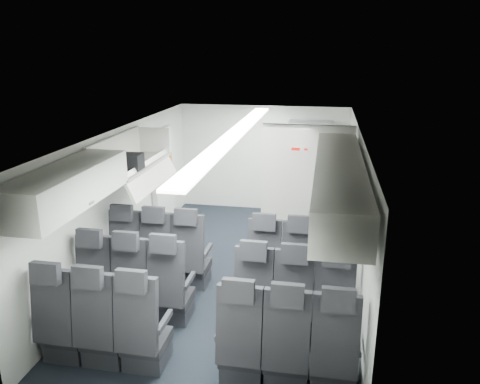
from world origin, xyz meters
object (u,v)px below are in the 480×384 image
(seat_row_front, at_px, (228,263))
(galley_unit, at_px, (309,170))
(seat_row_rear, at_px, (191,340))
(seat_row_mid, at_px, (212,296))
(carry_on_bag, at_px, (128,162))
(flight_attendant, at_px, (273,190))
(boarding_door, at_px, (163,179))

(seat_row_front, relative_size, galley_unit, 1.75)
(seat_row_rear, xyz_separation_m, galley_unit, (0.95, 5.05, 0.55))
(seat_row_mid, xyz_separation_m, galley_unit, (0.95, 4.15, 0.55))
(seat_row_rear, xyz_separation_m, carry_on_bag, (-1.36, 1.81, 1.38))
(seat_row_front, height_order, seat_row_rear, same)
(flight_attendant, bearing_deg, seat_row_mid, 151.90)
(seat_row_mid, distance_m, carry_on_bag, 2.14)
(seat_row_rear, relative_size, carry_on_bag, 8.93)
(seat_row_front, relative_size, boarding_door, 1.79)
(seat_row_front, distance_m, galley_unit, 3.43)
(galley_unit, distance_m, carry_on_bag, 4.07)
(seat_row_rear, distance_m, flight_attendant, 4.18)
(galley_unit, bearing_deg, flight_attendant, -123.49)
(seat_row_mid, distance_m, boarding_door, 3.45)
(seat_row_front, xyz_separation_m, flight_attendant, (0.35, 2.35, 0.37))
(seat_row_mid, height_order, flight_attendant, flight_attendant)
(seat_row_front, height_order, seat_row_mid, same)
(boarding_door, relative_size, flight_attendant, 1.20)
(seat_row_mid, height_order, seat_row_rear, same)
(seat_row_rear, bearing_deg, boarding_door, 112.87)
(seat_row_mid, xyz_separation_m, carry_on_bag, (-1.36, 0.91, 1.38))
(carry_on_bag, bearing_deg, seat_row_front, -1.19)
(seat_row_rear, relative_size, boarding_door, 1.79)
(galley_unit, relative_size, carry_on_bag, 5.10)
(seat_row_mid, xyz_separation_m, flight_attendant, (0.35, 3.25, 0.37))
(galley_unit, height_order, flight_attendant, galley_unit)
(boarding_door, bearing_deg, carry_on_bag, -82.35)
(seat_row_rear, xyz_separation_m, boarding_door, (-1.64, 3.89, 0.55))
(seat_row_rear, height_order, galley_unit, galley_unit)
(boarding_door, height_order, carry_on_bag, carry_on_bag)
(seat_row_front, relative_size, flight_attendant, 2.16)
(seat_row_mid, relative_size, galley_unit, 1.75)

